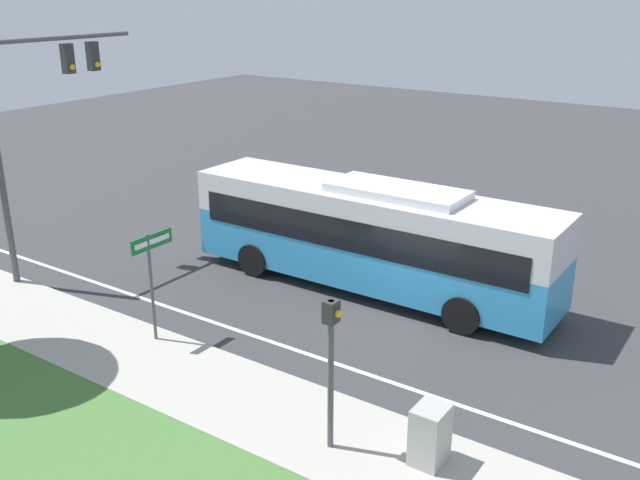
{
  "coord_description": "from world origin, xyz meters",
  "views": [
    {
      "loc": [
        -16.44,
        -7.87,
        8.72
      ],
      "look_at": [
        -0.37,
        3.07,
        1.69
      ],
      "focal_mm": 40.0,
      "sensor_mm": 36.0,
      "label": 1
    }
  ],
  "objects_px": {
    "bus": "(370,232)",
    "pedestrian_signal": "(331,352)",
    "signal_gantry": "(36,109)",
    "street_sign": "(152,268)",
    "utility_cabinet": "(430,435)"
  },
  "relations": [
    {
      "from": "signal_gantry",
      "to": "pedestrian_signal",
      "type": "bearing_deg",
      "value": -103.21
    },
    {
      "from": "bus",
      "to": "utility_cabinet",
      "type": "bearing_deg",
      "value": -141.78
    },
    {
      "from": "bus",
      "to": "street_sign",
      "type": "relative_size",
      "value": 3.82
    },
    {
      "from": "bus",
      "to": "street_sign",
      "type": "distance_m",
      "value": 6.63
    },
    {
      "from": "bus",
      "to": "pedestrian_signal",
      "type": "height_order",
      "value": "bus"
    },
    {
      "from": "pedestrian_signal",
      "to": "street_sign",
      "type": "distance_m",
      "value": 6.33
    },
    {
      "from": "bus",
      "to": "pedestrian_signal",
      "type": "bearing_deg",
      "value": -154.85
    },
    {
      "from": "signal_gantry",
      "to": "pedestrian_signal",
      "type": "height_order",
      "value": "signal_gantry"
    },
    {
      "from": "signal_gantry",
      "to": "street_sign",
      "type": "relative_size",
      "value": 2.49
    },
    {
      "from": "signal_gantry",
      "to": "street_sign",
      "type": "height_order",
      "value": "signal_gantry"
    },
    {
      "from": "pedestrian_signal",
      "to": "street_sign",
      "type": "xyz_separation_m",
      "value": [
        1.3,
        6.19,
        -0.15
      ]
    },
    {
      "from": "street_sign",
      "to": "utility_cabinet",
      "type": "bearing_deg",
      "value": -94.57
    },
    {
      "from": "utility_cabinet",
      "to": "street_sign",
      "type": "bearing_deg",
      "value": 85.43
    },
    {
      "from": "signal_gantry",
      "to": "bus",
      "type": "bearing_deg",
      "value": -64.21
    },
    {
      "from": "signal_gantry",
      "to": "street_sign",
      "type": "distance_m",
      "value": 7.24
    }
  ]
}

